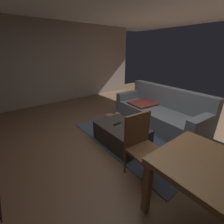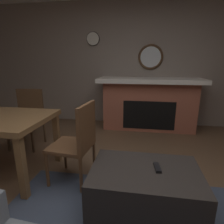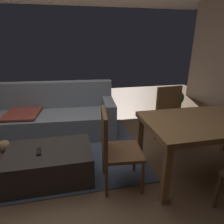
{
  "view_description": "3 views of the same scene",
  "coord_description": "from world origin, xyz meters",
  "px_view_note": "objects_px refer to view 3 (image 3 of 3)",
  "views": [
    {
      "loc": [
        1.67,
        -1.84,
        1.73
      ],
      "look_at": [
        0.45,
        -0.89,
        1.09
      ],
      "focal_mm": 23.99,
      "sensor_mm": 36.0,
      "label": 1
    },
    {
      "loc": [
        -0.16,
        1.42,
        1.35
      ],
      "look_at": [
        0.15,
        -0.49,
        0.83
      ],
      "focal_mm": 29.74,
      "sensor_mm": 36.0,
      "label": 2
    },
    {
      "loc": [
        0.1,
        -2.25,
        1.63
      ],
      "look_at": [
        0.51,
        -0.33,
        0.89
      ],
      "focal_mm": 30.8,
      "sensor_mm": 36.0,
      "label": 3
    }
  ],
  "objects_px": {
    "dining_table": "(207,126)",
    "ottoman_coffee_table": "(51,164)",
    "couch": "(51,117)",
    "potted_plant": "(177,100)",
    "dining_chair_west": "(114,145)",
    "dining_chair_north": "(171,112)",
    "tv_remote": "(39,152)"
  },
  "relations": [
    {
      "from": "dining_chair_west",
      "to": "dining_chair_north",
      "type": "bearing_deg",
      "value": 35.94
    },
    {
      "from": "couch",
      "to": "dining_table",
      "type": "bearing_deg",
      "value": -38.75
    },
    {
      "from": "tv_remote",
      "to": "dining_chair_west",
      "type": "xyz_separation_m",
      "value": [
        0.85,
        -0.25,
        0.12
      ]
    },
    {
      "from": "couch",
      "to": "dining_table",
      "type": "xyz_separation_m",
      "value": [
        1.98,
        -1.59,
        0.34
      ]
    },
    {
      "from": "dining_chair_west",
      "to": "dining_chair_north",
      "type": "distance_m",
      "value": 1.41
    },
    {
      "from": "tv_remote",
      "to": "potted_plant",
      "type": "xyz_separation_m",
      "value": [
        2.91,
        1.93,
        -0.13
      ]
    },
    {
      "from": "ottoman_coffee_table",
      "to": "tv_remote",
      "type": "distance_m",
      "value": 0.24
    },
    {
      "from": "dining_table",
      "to": "ottoman_coffee_table",
      "type": "bearing_deg",
      "value": 171.34
    },
    {
      "from": "ottoman_coffee_table",
      "to": "dining_chair_west",
      "type": "xyz_separation_m",
      "value": [
        0.74,
        -0.28,
        0.33
      ]
    },
    {
      "from": "ottoman_coffee_table",
      "to": "dining_chair_north",
      "type": "distance_m",
      "value": 1.99
    },
    {
      "from": "ottoman_coffee_table",
      "to": "potted_plant",
      "type": "bearing_deg",
      "value": 34.11
    },
    {
      "from": "ottoman_coffee_table",
      "to": "dining_table",
      "type": "distance_m",
      "value": 1.97
    },
    {
      "from": "dining_table",
      "to": "potted_plant",
      "type": "height_order",
      "value": "dining_table"
    },
    {
      "from": "dining_chair_north",
      "to": "couch",
      "type": "bearing_deg",
      "value": 159.21
    },
    {
      "from": "ottoman_coffee_table",
      "to": "dining_table",
      "type": "relative_size",
      "value": 0.67
    },
    {
      "from": "dining_table",
      "to": "tv_remote",
      "type": "bearing_deg",
      "value": 172.7
    },
    {
      "from": "couch",
      "to": "potted_plant",
      "type": "relative_size",
      "value": 4.68
    },
    {
      "from": "couch",
      "to": "ottoman_coffee_table",
      "type": "relative_size",
      "value": 2.3
    },
    {
      "from": "ottoman_coffee_table",
      "to": "dining_chair_north",
      "type": "relative_size",
      "value": 1.09
    },
    {
      "from": "dining_chair_west",
      "to": "tv_remote",
      "type": "bearing_deg",
      "value": 163.77
    },
    {
      "from": "tv_remote",
      "to": "potted_plant",
      "type": "height_order",
      "value": "potted_plant"
    },
    {
      "from": "ottoman_coffee_table",
      "to": "dining_chair_west",
      "type": "relative_size",
      "value": 1.09
    },
    {
      "from": "couch",
      "to": "dining_chair_west",
      "type": "bearing_deg",
      "value": -62.38
    },
    {
      "from": "couch",
      "to": "tv_remote",
      "type": "distance_m",
      "value": 1.33
    },
    {
      "from": "dining_chair_west",
      "to": "potted_plant",
      "type": "height_order",
      "value": "dining_chair_west"
    },
    {
      "from": "ottoman_coffee_table",
      "to": "dining_chair_west",
      "type": "height_order",
      "value": "dining_chair_west"
    },
    {
      "from": "dining_chair_north",
      "to": "dining_chair_west",
      "type": "bearing_deg",
      "value": -144.06
    },
    {
      "from": "couch",
      "to": "potted_plant",
      "type": "distance_m",
      "value": 2.95
    },
    {
      "from": "couch",
      "to": "dining_chair_north",
      "type": "distance_m",
      "value": 2.12
    },
    {
      "from": "dining_chair_west",
      "to": "potted_plant",
      "type": "relative_size",
      "value": 1.87
    },
    {
      "from": "dining_table",
      "to": "dining_chair_west",
      "type": "distance_m",
      "value": 1.16
    },
    {
      "from": "dining_table",
      "to": "potted_plant",
      "type": "relative_size",
      "value": 3.06
    }
  ]
}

